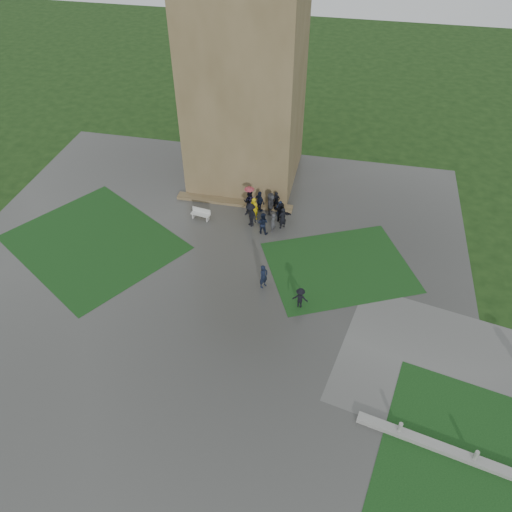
% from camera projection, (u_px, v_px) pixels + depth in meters
% --- Properties ---
extents(ground, '(120.00, 120.00, 0.00)m').
position_uv_depth(ground, '(193.00, 302.00, 30.54)').
color(ground, black).
extents(plaza, '(34.00, 34.00, 0.02)m').
position_uv_depth(plaza, '(202.00, 279.00, 32.00)').
color(plaza, '#373835').
rests_on(plaza, ground).
extents(lawn_inset_left, '(14.10, 13.46, 0.01)m').
position_uv_depth(lawn_inset_left, '(94.00, 242.00, 34.78)').
color(lawn_inset_left, '#133614').
rests_on(lawn_inset_left, plaza).
extents(lawn_inset_right, '(11.12, 10.15, 0.01)m').
position_uv_depth(lawn_inset_right, '(339.00, 267.00, 32.87)').
color(lawn_inset_right, '#133614').
rests_on(lawn_inset_right, plaza).
extents(tower, '(8.00, 8.00, 18.00)m').
position_uv_depth(tower, '(245.00, 65.00, 35.61)').
color(tower, brown).
rests_on(tower, ground).
extents(tower_plinth, '(9.00, 0.80, 0.22)m').
position_uv_depth(tower_plinth, '(234.00, 202.00, 38.24)').
color(tower_plinth, brown).
rests_on(tower_plinth, plaza).
extents(bench, '(1.49, 0.66, 0.83)m').
position_uv_depth(bench, '(201.00, 214.00, 36.59)').
color(bench, beige).
rests_on(bench, plaza).
extents(visitor_cluster, '(3.76, 3.55, 2.44)m').
position_uv_depth(visitor_cluster, '(264.00, 208.00, 36.17)').
color(visitor_cluster, black).
rests_on(visitor_cluster, plaza).
extents(pedestrian_mid, '(0.68, 0.74, 1.71)m').
position_uv_depth(pedestrian_mid, '(264.00, 276.00, 30.97)').
color(pedestrian_mid, black).
rests_on(pedestrian_mid, plaza).
extents(pedestrian_near, '(0.97, 0.54, 1.46)m').
position_uv_depth(pedestrian_near, '(300.00, 298.00, 29.75)').
color(pedestrian_near, black).
rests_on(pedestrian_near, plaza).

